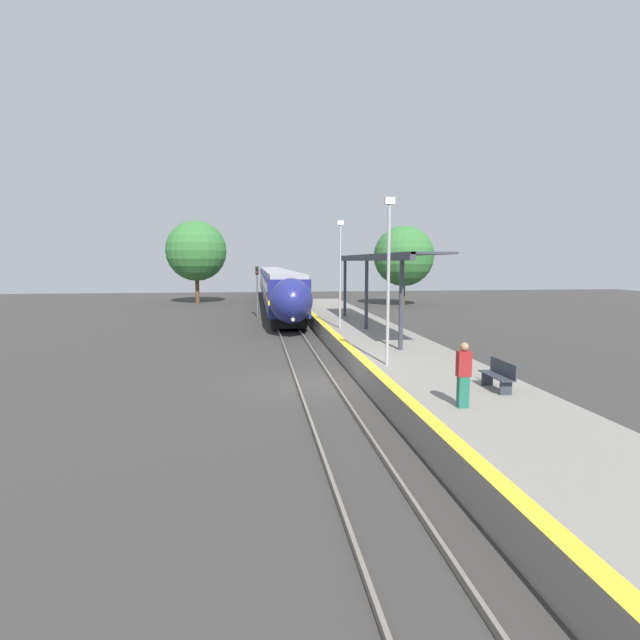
{
  "coord_description": "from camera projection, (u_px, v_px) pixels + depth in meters",
  "views": [
    {
      "loc": [
        -2.31,
        -19.1,
        4.8
      ],
      "look_at": [
        0.6,
        3.03,
        2.17
      ],
      "focal_mm": 28.0,
      "sensor_mm": 36.0,
      "label": 1
    }
  ],
  "objects": [
    {
      "name": "railway_signal",
      "position": [
        257.0,
        286.0,
        42.84
      ],
      "size": [
        0.28,
        0.28,
        4.37
      ],
      "color": "#59595E",
      "rests_on": "ground_plane"
    },
    {
      "name": "lamppost_mid",
      "position": [
        340.0,
        268.0,
        28.47
      ],
      "size": [
        0.36,
        0.2,
        6.14
      ],
      "color": "#9E9EA3",
      "rests_on": "platform_right"
    },
    {
      "name": "rail_right",
      "position": [
        333.0,
        381.0,
        19.76
      ],
      "size": [
        0.08,
        90.0,
        0.15
      ],
      "primitive_type": "cube",
      "color": "slate",
      "rests_on": "ground_plane"
    },
    {
      "name": "station_canopy",
      "position": [
        377.0,
        260.0,
        28.13
      ],
      "size": [
        2.02,
        16.56,
        4.25
      ],
      "color": "#333842",
      "rests_on": "platform_right"
    },
    {
      "name": "background_tree_left",
      "position": [
        196.0,
        251.0,
        56.56
      ],
      "size": [
        6.8,
        6.8,
        9.38
      ],
      "color": "brown",
      "rests_on": "ground_plane"
    },
    {
      "name": "platform_right",
      "position": [
        412.0,
        369.0,
        20.13
      ],
      "size": [
        4.53,
        64.0,
        0.96
      ],
      "color": "gray",
      "rests_on": "ground_plane"
    },
    {
      "name": "platform_bench",
      "position": [
        499.0,
        374.0,
        14.97
      ],
      "size": [
        0.44,
        1.55,
        0.89
      ],
      "color": "#2D333D",
      "rests_on": "platform_right"
    },
    {
      "name": "background_tree_right",
      "position": [
        404.0,
        256.0,
        53.91
      ],
      "size": [
        6.5,
        6.5,
        8.61
      ],
      "color": "brown",
      "rests_on": "ground_plane"
    },
    {
      "name": "train",
      "position": [
        276.0,
        285.0,
        54.06
      ],
      "size": [
        2.89,
        48.75,
        3.91
      ],
      "color": "black",
      "rests_on": "ground_plane"
    },
    {
      "name": "ground_plane",
      "position": [
        315.0,
        384.0,
        19.67
      ],
      "size": [
        120.0,
        120.0,
        0.0
      ],
      "primitive_type": "plane",
      "color": "#383533"
    },
    {
      "name": "lamppost_near",
      "position": [
        388.0,
        272.0,
        18.24
      ],
      "size": [
        0.36,
        0.2,
        6.14
      ],
      "color": "#9E9EA3",
      "rests_on": "platform_right"
    },
    {
      "name": "person_waiting",
      "position": [
        464.0,
        374.0,
        13.1
      ],
      "size": [
        0.36,
        0.23,
        1.74
      ],
      "color": "#1E604C",
      "rests_on": "platform_right"
    },
    {
      "name": "rail_left",
      "position": [
        297.0,
        382.0,
        19.57
      ],
      "size": [
        0.08,
        90.0,
        0.15
      ],
      "primitive_type": "cube",
      "color": "slate",
      "rests_on": "ground_plane"
    }
  ]
}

